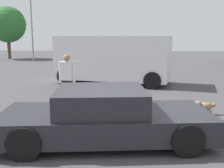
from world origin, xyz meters
name	(u,v)px	position (x,y,z in m)	size (l,w,h in m)	color
ground_plane	(105,140)	(0.00, 0.00, 0.00)	(80.00, 80.00, 0.00)	#424244
sedan_foreground	(104,117)	(-0.01, 0.00, 0.54)	(4.58, 2.37, 1.15)	#232328
dog	(204,106)	(2.67, 2.17, 0.25)	(0.64, 0.32, 0.41)	olive
van_white	(113,58)	(-0.31, 7.46, 1.23)	(5.72, 3.34, 2.27)	white
pedestrian	(67,75)	(-1.50, 2.96, 1.00)	(0.56, 0.33, 1.68)	black
light_post_near	(31,10)	(-8.60, 19.30, 4.68)	(0.44, 0.44, 6.98)	gray
tree_back_left	(8,25)	(-12.11, 21.96, 3.52)	(3.69, 3.69, 5.38)	brown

